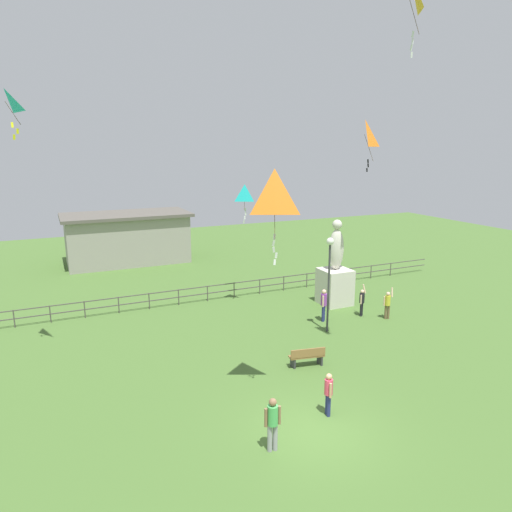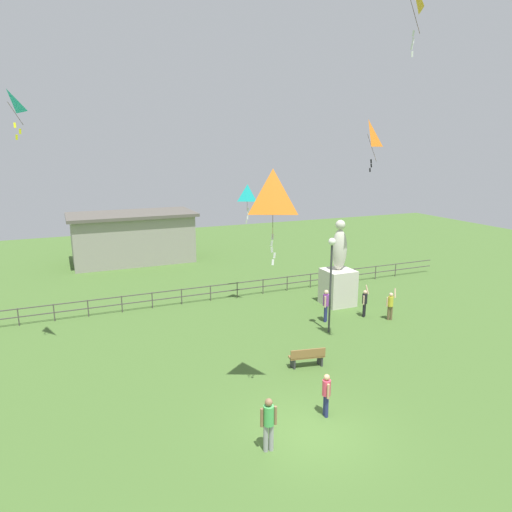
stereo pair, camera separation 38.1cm
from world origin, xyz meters
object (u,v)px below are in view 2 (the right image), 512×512
(person_3, at_px, (390,304))
(person_4, at_px, (365,301))
(person_1, at_px, (326,303))
(kite_3, at_px, (248,195))
(kite_2, at_px, (368,135))
(kite_1, at_px, (8,103))
(park_bench, at_px, (307,357))
(kite_4, at_px, (273,195))
(person_2, at_px, (269,421))
(statue_monument, at_px, (338,278))
(person_0, at_px, (326,392))
(lamppost, at_px, (331,265))

(person_3, bearing_deg, person_4, 135.78)
(person_1, distance_m, kite_3, 7.25)
(person_1, height_order, kite_2, kite_2)
(kite_1, distance_m, kite_2, 16.31)
(person_1, distance_m, person_4, 2.33)
(park_bench, bearing_deg, kite_2, 38.30)
(kite_2, height_order, kite_4, kite_2)
(park_bench, distance_m, person_2, 5.83)
(person_2, relative_size, person_4, 0.99)
(statue_monument, height_order, person_4, statue_monument)
(person_0, relative_size, kite_4, 0.49)
(person_0, height_order, kite_2, kite_2)
(person_0, relative_size, person_2, 0.89)
(statue_monument, height_order, person_1, statue_monument)
(lamppost, xyz_separation_m, person_4, (2.92, 1.10, -2.56))
(kite_3, distance_m, kite_4, 10.07)
(kite_1, bearing_deg, kite_2, 0.19)
(person_2, bearing_deg, person_1, 49.85)
(lamppost, bearing_deg, park_bench, -134.55)
(kite_3, bearing_deg, person_3, -38.23)
(statue_monument, xyz_separation_m, person_0, (-6.80, -9.81, -0.72))
(person_2, distance_m, person_4, 12.78)
(lamppost, xyz_separation_m, person_2, (-6.69, -7.34, -2.44))
(statue_monument, relative_size, person_0, 3.24)
(statue_monument, bearing_deg, person_1, -134.76)
(statue_monument, xyz_separation_m, kite_4, (-7.99, -7.95, 5.84))
(person_4, xyz_separation_m, kite_2, (0.08, 0.61, 8.72))
(park_bench, distance_m, kite_2, 11.82)
(person_2, bearing_deg, kite_3, 70.53)
(lamppost, xyz_separation_m, park_bench, (-2.89, -2.94, -2.98))
(person_2, xyz_separation_m, person_3, (10.57, 7.49, -0.11))
(kite_3, xyz_separation_m, kite_4, (-2.98, -9.57, 0.97))
(kite_1, height_order, kite_4, kite_1)
(lamppost, height_order, kite_3, kite_3)
(kite_4, bearing_deg, lamppost, 40.60)
(kite_3, relative_size, kite_4, 0.67)
(statue_monument, height_order, park_bench, statue_monument)
(person_1, bearing_deg, kite_1, 178.54)
(lamppost, distance_m, park_bench, 5.09)
(person_3, distance_m, kite_4, 12.21)
(person_0, distance_m, kite_4, 6.92)
(person_3, xyz_separation_m, kite_3, (-6.20, 4.88, 5.59))
(park_bench, xyz_separation_m, person_2, (-3.79, -4.40, 0.54))
(person_4, xyz_separation_m, kite_3, (-5.23, 3.94, 5.60))
(park_bench, bearing_deg, kite_1, 156.15)
(person_0, distance_m, kite_2, 13.85)
(person_2, height_order, kite_3, kite_3)
(person_0, relative_size, kite_3, 0.73)
(lamppost, distance_m, person_2, 10.22)
(statue_monument, distance_m, kite_3, 7.17)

